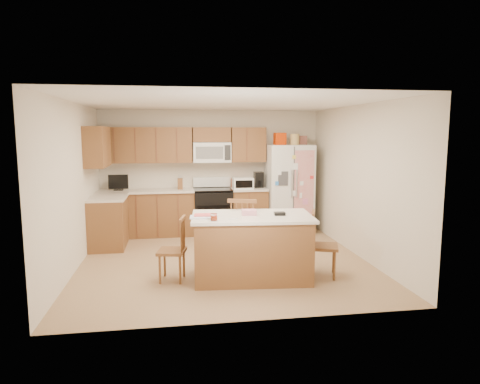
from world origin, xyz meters
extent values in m
plane|color=olive|center=(0.00, 0.00, 0.00)|extent=(4.50, 4.50, 0.00)
cube|color=beige|center=(0.00, 2.25, 1.25)|extent=(4.50, 0.10, 2.50)
cube|color=beige|center=(0.00, -2.25, 1.25)|extent=(4.50, 0.10, 2.50)
cube|color=beige|center=(-2.25, 0.00, 1.25)|extent=(0.10, 4.50, 2.50)
cube|color=beige|center=(2.25, 0.00, 1.25)|extent=(0.10, 4.50, 2.50)
cube|color=white|center=(0.00, 0.00, 2.50)|extent=(4.50, 4.50, 0.04)
cube|color=brown|center=(-1.31, 1.95, 0.44)|extent=(1.87, 0.60, 0.88)
cube|color=brown|center=(0.74, 1.95, 0.44)|extent=(0.72, 0.60, 0.88)
cube|color=brown|center=(-1.95, 1.17, 0.44)|extent=(0.60, 0.95, 0.88)
cube|color=beige|center=(-1.31, 1.94, 0.90)|extent=(1.87, 0.64, 0.04)
cube|color=beige|center=(0.74, 1.94, 0.90)|extent=(0.72, 0.64, 0.04)
cube|color=beige|center=(-1.94, 1.17, 0.90)|extent=(0.64, 0.95, 0.04)
cube|color=brown|center=(-1.32, 2.08, 1.80)|extent=(1.85, 0.33, 0.70)
cube|color=brown|center=(0.75, 2.08, 1.80)|extent=(0.70, 0.33, 0.70)
cube|color=brown|center=(0.00, 2.08, 2.00)|extent=(0.76, 0.33, 0.29)
cube|color=brown|center=(-2.08, 1.17, 1.80)|extent=(0.33, 0.95, 0.70)
cube|color=brown|center=(-1.90, 1.92, 1.80)|extent=(0.02, 0.01, 0.66)
cube|color=brown|center=(-1.90, 1.65, 0.44)|extent=(0.02, 0.01, 0.84)
cube|color=brown|center=(-1.50, 1.92, 1.80)|extent=(0.02, 0.01, 0.66)
cube|color=brown|center=(-1.50, 1.65, 0.44)|extent=(0.02, 0.01, 0.84)
cube|color=brown|center=(-1.10, 1.92, 1.80)|extent=(0.02, 0.01, 0.66)
cube|color=brown|center=(-1.10, 1.65, 0.44)|extent=(0.02, 0.01, 0.84)
cube|color=brown|center=(-0.70, 1.92, 1.80)|extent=(0.01, 0.01, 0.66)
cube|color=brown|center=(-0.70, 1.65, 0.44)|extent=(0.01, 0.01, 0.84)
cube|color=brown|center=(0.70, 1.92, 1.80)|extent=(0.01, 0.01, 0.66)
cube|color=brown|center=(0.70, 1.65, 0.44)|extent=(0.01, 0.01, 0.84)
cube|color=white|center=(0.00, 2.06, 1.65)|extent=(0.76, 0.38, 0.40)
cube|color=slate|center=(-0.06, 1.86, 1.65)|extent=(0.54, 0.01, 0.24)
cube|color=#262626|center=(0.30, 1.86, 1.65)|extent=(0.12, 0.01, 0.30)
cube|color=brown|center=(-0.65, 1.95, 1.03)|extent=(0.10, 0.14, 0.22)
cube|color=black|center=(-1.85, 1.97, 0.93)|extent=(0.18, 0.12, 0.02)
cube|color=black|center=(-1.85, 1.97, 1.09)|extent=(0.38, 0.03, 0.28)
cube|color=#C7552E|center=(0.58, 2.03, 1.01)|extent=(0.35, 0.22, 0.18)
cube|color=white|center=(0.60, 1.80, 1.04)|extent=(0.40, 0.28, 0.23)
cube|color=black|center=(0.60, 1.66, 1.04)|extent=(0.34, 0.01, 0.15)
cube|color=black|center=(0.96, 2.00, 1.08)|extent=(0.18, 0.22, 0.32)
cylinder|color=black|center=(0.96, 1.93, 1.01)|extent=(0.12, 0.12, 0.12)
cube|color=black|center=(0.00, 1.93, 0.44)|extent=(0.76, 0.64, 0.88)
cube|color=black|center=(0.00, 1.60, 0.42)|extent=(0.68, 0.01, 0.42)
cube|color=black|center=(0.00, 1.93, 0.91)|extent=(0.76, 0.64, 0.03)
cube|color=white|center=(0.00, 2.19, 1.03)|extent=(0.76, 0.10, 0.20)
cube|color=white|center=(1.57, 1.88, 0.90)|extent=(0.90, 0.75, 1.80)
cube|color=#4C4C4C|center=(1.57, 1.49, 0.90)|extent=(0.02, 0.01, 1.75)
cube|color=silver|center=(1.52, 1.47, 1.05)|extent=(0.02, 0.03, 0.55)
cube|color=silver|center=(1.62, 1.47, 1.05)|extent=(0.02, 0.03, 0.55)
cube|color=#3F3F44|center=(1.35, 1.49, 1.15)|extent=(0.20, 0.01, 0.28)
cube|color=#D84C59|center=(1.77, 1.49, 1.05)|extent=(0.42, 0.01, 1.30)
cube|color=#C72F00|center=(1.37, 1.88, 1.92)|extent=(0.22, 0.22, 0.24)
cylinder|color=tan|center=(1.67, 1.82, 1.91)|extent=(0.18, 0.18, 0.22)
cube|color=brown|center=(1.85, 1.96, 1.89)|extent=(0.18, 0.20, 0.18)
cube|color=brown|center=(0.29, -0.88, 0.43)|extent=(1.65, 1.02, 0.87)
cube|color=beige|center=(0.29, -0.88, 0.89)|extent=(1.74, 1.11, 0.04)
cylinder|color=#C72F00|center=(-0.27, -1.16, 0.94)|extent=(0.08, 0.08, 0.06)
cylinder|color=white|center=(-0.27, -1.16, 0.95)|extent=(0.09, 0.09, 0.09)
cube|color=#FAB5BE|center=(0.25, -0.84, 0.94)|extent=(0.21, 0.17, 0.07)
cube|color=black|center=(0.67, -0.94, 0.93)|extent=(0.16, 0.13, 0.04)
cube|color=white|center=(-0.42, -0.94, 0.92)|extent=(0.32, 0.26, 0.01)
cube|color=#D84C4C|center=(-0.38, -0.86, 0.93)|extent=(0.28, 0.22, 0.01)
cylinder|color=white|center=(-0.01, -1.13, 0.92)|extent=(0.14, 0.04, 0.01)
cube|color=brown|center=(-0.82, -0.79, 0.41)|extent=(0.43, 0.45, 0.04)
cylinder|color=brown|center=(-0.93, -0.61, 0.20)|extent=(0.03, 0.03, 0.39)
cylinder|color=brown|center=(-0.99, -0.92, 0.20)|extent=(0.03, 0.03, 0.39)
cylinder|color=brown|center=(-0.66, -0.66, 0.20)|extent=(0.03, 0.03, 0.39)
cylinder|color=brown|center=(-0.72, -0.97, 0.20)|extent=(0.03, 0.03, 0.39)
cylinder|color=brown|center=(-0.64, -0.68, 0.65)|extent=(0.02, 0.02, 0.44)
cylinder|color=brown|center=(-0.66, -0.75, 0.65)|extent=(0.02, 0.02, 0.44)
cylinder|color=brown|center=(-0.67, -0.82, 0.65)|extent=(0.02, 0.02, 0.44)
cylinder|color=brown|center=(-0.68, -0.89, 0.65)|extent=(0.02, 0.02, 0.44)
cylinder|color=brown|center=(-0.70, -0.95, 0.65)|extent=(0.02, 0.02, 0.44)
cube|color=brown|center=(-0.67, -0.82, 0.88)|extent=(0.11, 0.37, 0.05)
cube|color=brown|center=(0.28, -0.25, 0.49)|extent=(0.57, 0.55, 0.05)
cylinder|color=brown|center=(0.51, -0.15, 0.24)|extent=(0.04, 0.04, 0.47)
cylinder|color=brown|center=(0.15, -0.03, 0.24)|extent=(0.04, 0.04, 0.47)
cylinder|color=brown|center=(0.41, -0.46, 0.24)|extent=(0.04, 0.04, 0.47)
cylinder|color=brown|center=(0.05, -0.35, 0.24)|extent=(0.04, 0.04, 0.47)
cylinder|color=brown|center=(0.38, -0.47, 0.78)|extent=(0.02, 0.02, 0.52)
cylinder|color=brown|center=(0.30, -0.45, 0.78)|extent=(0.02, 0.02, 0.52)
cylinder|color=brown|center=(0.22, -0.42, 0.78)|extent=(0.02, 0.02, 0.52)
cylinder|color=brown|center=(0.15, -0.40, 0.78)|extent=(0.02, 0.02, 0.52)
cylinder|color=brown|center=(0.07, -0.37, 0.78)|extent=(0.02, 0.02, 0.52)
cube|color=brown|center=(0.22, -0.42, 1.04)|extent=(0.43, 0.17, 0.05)
cube|color=brown|center=(1.33, -0.94, 0.43)|extent=(0.49, 0.51, 0.04)
cylinder|color=brown|center=(1.41, -1.14, 0.21)|extent=(0.03, 0.03, 0.41)
cylinder|color=brown|center=(1.52, -0.84, 0.21)|extent=(0.03, 0.03, 0.41)
cylinder|color=brown|center=(1.14, -1.05, 0.21)|extent=(0.03, 0.03, 0.41)
cylinder|color=brown|center=(1.25, -0.74, 0.21)|extent=(0.03, 0.03, 0.41)
cylinder|color=brown|center=(1.13, -1.03, 0.68)|extent=(0.02, 0.02, 0.46)
cylinder|color=brown|center=(1.15, -0.96, 0.68)|extent=(0.02, 0.02, 0.46)
cylinder|color=brown|center=(1.17, -0.89, 0.68)|extent=(0.02, 0.02, 0.46)
cylinder|color=brown|center=(1.20, -0.82, 0.68)|extent=(0.02, 0.02, 0.46)
cylinder|color=brown|center=(1.22, -0.75, 0.68)|extent=(0.02, 0.02, 0.46)
cube|color=brown|center=(1.17, -0.89, 0.91)|extent=(0.16, 0.38, 0.05)
camera|label=1|loc=(-0.78, -6.62, 2.05)|focal=32.00mm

